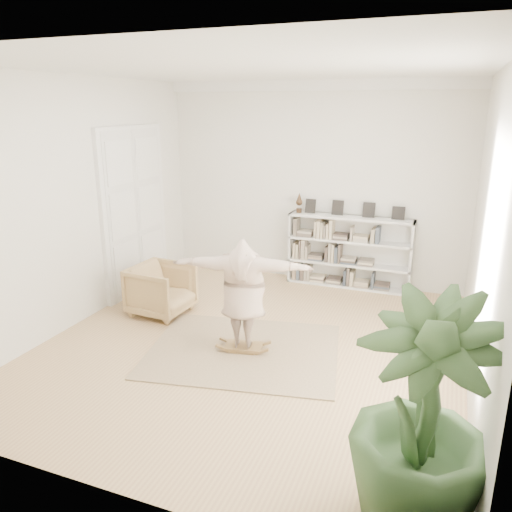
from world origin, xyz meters
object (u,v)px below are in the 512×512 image
(person, at_px, (243,291))
(rocker_board, at_px, (244,346))
(houseplant, at_px, (422,417))
(armchair, at_px, (161,290))
(bookshelf, at_px, (349,253))

(person, bearing_deg, rocker_board, 169.18)
(person, relative_size, houseplant, 0.96)
(rocker_board, bearing_deg, person, 169.18)
(person, height_order, houseplant, houseplant)
(armchair, xyz_separation_m, houseplant, (4.04, -2.88, 0.56))
(bookshelf, xyz_separation_m, houseplant, (1.56, -5.20, 0.32))
(armchair, bearing_deg, person, -109.23)
(bookshelf, bearing_deg, houseplant, -73.34)
(bookshelf, distance_m, houseplant, 5.44)
(bookshelf, height_order, armchair, bookshelf)
(bookshelf, distance_m, person, 3.15)
(houseplant, bearing_deg, person, 137.38)
(armchair, bearing_deg, houseplant, -121.66)
(armchair, relative_size, houseplant, 0.46)
(armchair, distance_m, person, 1.90)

